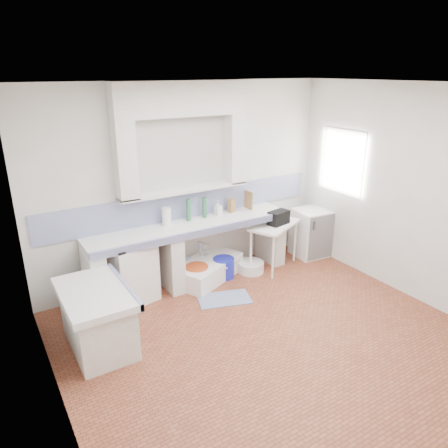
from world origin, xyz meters
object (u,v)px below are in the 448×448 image
sink (207,270)px  side_table (274,245)px  stove (130,272)px  fridge (310,233)px

sink → side_table: side_table is taller
stove → sink: (1.16, -0.01, -0.28)m
sink → stove: bearing=154.7°
side_table → sink: bearing=145.2°
stove → side_table: 2.26m
sink → side_table: (1.08, -0.19, 0.23)m
stove → fridge: stove is taller
stove → side_table: (2.25, -0.20, -0.05)m
side_table → fridge: bearing=-22.3°
stove → side_table: stove is taller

